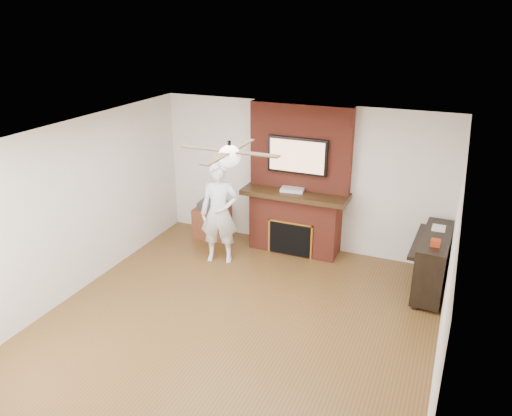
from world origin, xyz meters
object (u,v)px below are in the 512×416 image
at_px(side_table, 213,220).
at_px(piano, 433,261).
at_px(fireplace, 297,195).
at_px(person, 219,213).

xyz_separation_m(side_table, piano, (3.87, -0.48, 0.17)).
height_order(fireplace, side_table, fireplace).
bearing_deg(person, piano, -10.71).
distance_m(person, side_table, 1.14).
height_order(person, side_table, person).
bearing_deg(side_table, person, -58.68).
xyz_separation_m(fireplace, piano, (2.28, -0.55, -0.52)).
distance_m(fireplace, person, 1.36).
bearing_deg(side_table, piano, -10.48).
distance_m(person, piano, 3.33).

